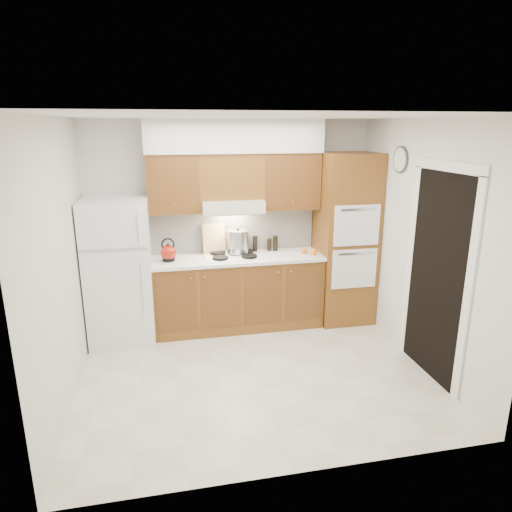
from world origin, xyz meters
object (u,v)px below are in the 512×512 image
Objects in this scene: kettle at (168,253)px; stock_pot at (238,242)px; oven_cabinet at (345,239)px; fridge at (119,271)px.

stock_pot is at bearing 12.36° from kettle.
oven_cabinet reaches higher than stock_pot.
oven_cabinet is 1.40m from stock_pot.
fridge is at bearing -173.96° from stock_pot.
oven_cabinet reaches higher than fridge.
kettle is 0.68× the size of stock_pot.
stock_pot is (1.45, 0.15, 0.25)m from fridge.
kettle is 0.88m from stock_pot.
stock_pot is (0.87, 0.13, 0.06)m from kettle.
kettle is at bearing 2.73° from fridge.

